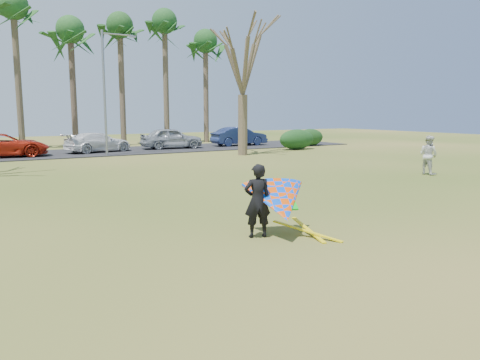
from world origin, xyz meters
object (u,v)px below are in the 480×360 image
bare_tree_right (243,55)px  kite_flyer (277,201)px  streetlight (107,87)px  car_4 (171,138)px  pedestrian_a (428,155)px  car_2 (4,145)px  car_5 (239,136)px  car_3 (98,142)px

bare_tree_right → kite_flyer: (-10.17, -17.93, -5.72)m
streetlight → car_4: bearing=27.4°
car_4 → pedestrian_a: 20.17m
car_4 → pedestrian_a: pedestrian_a is taller
pedestrian_a → car_2: bearing=40.4°
kite_flyer → pedestrian_a: bearing=22.7°
car_2 → car_5: (17.75, 0.73, 0.03)m
car_2 → car_4: 11.70m
car_3 → car_4: 5.68m
car_5 → pedestrian_a: (-1.67, -19.62, 0.08)m
car_3 → streetlight: bearing=165.5°
car_2 → pedestrian_a: bearing=-134.7°
car_4 → kite_flyer: kite_flyer is taller
pedestrian_a → car_5: bearing=-4.9°
car_3 → kite_flyer: bearing=160.1°
streetlight → pedestrian_a: 19.87m
streetlight → car_3: 4.60m
pedestrian_a → bare_tree_right: bearing=10.0°
streetlight → pedestrian_a: (10.09, -16.75, -3.56)m
streetlight → car_2: streetlight is taller
car_3 → car_4: (5.67, 0.23, 0.12)m
car_2 → car_4: car_4 is taller
car_5 → kite_flyer: size_ratio=1.95×
car_4 → kite_flyer: bearing=167.9°
pedestrian_a → kite_flyer: 13.45m
car_5 → streetlight: bearing=106.3°
streetlight → pedestrian_a: streetlight is taller
car_5 → kite_flyer: (-14.08, -24.80, 0.02)m
kite_flyer → car_2: bearing=98.7°
kite_flyer → streetlight: bearing=83.9°
streetlight → car_3: streetlight is taller
pedestrian_a → car_3: bearing=27.4°
car_2 → car_5: car_5 is taller
streetlight → kite_flyer: streetlight is taller
car_5 → pedestrian_a: pedestrian_a is taller
car_2 → car_3: (6.00, 0.56, -0.05)m
car_5 → kite_flyer: bearing=153.0°
car_2 → car_5: bearing=-82.7°
bare_tree_right → pedestrian_a: bare_tree_right is taller
car_5 → pedestrian_a: size_ratio=2.57×
car_3 → car_5: (11.75, 0.17, 0.08)m
car_4 → car_5: car_4 is taller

